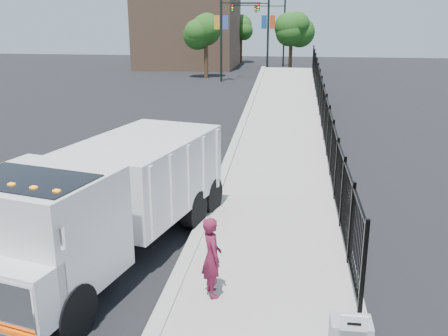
# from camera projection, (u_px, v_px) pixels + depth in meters

# --- Properties ---
(ground) EXTENTS (120.00, 120.00, 0.00)m
(ground) POSITION_uv_depth(u_px,v_px,m) (189.00, 257.00, 11.39)
(ground) COLOR black
(ground) RESTS_ON ground
(sidewalk) EXTENTS (3.55, 12.00, 0.12)m
(sidewalk) POSITION_uv_depth(u_px,v_px,m) (269.00, 310.00, 9.23)
(sidewalk) COLOR #9E998E
(sidewalk) RESTS_ON ground
(curb) EXTENTS (0.30, 12.00, 0.16)m
(curb) POSITION_uv_depth(u_px,v_px,m) (168.00, 301.00, 9.47)
(curb) COLOR #ADAAA3
(curb) RESTS_ON ground
(ramp) EXTENTS (3.95, 24.06, 3.19)m
(ramp) POSITION_uv_depth(u_px,v_px,m) (290.00, 121.00, 26.28)
(ramp) COLOR #9E998E
(ramp) RESTS_ON ground
(iron_fence) EXTENTS (0.10, 28.00, 1.80)m
(iron_fence) POSITION_uv_depth(u_px,v_px,m) (322.00, 119.00, 22.04)
(iron_fence) COLOR black
(iron_fence) RESTS_ON ground
(truck) EXTENTS (4.13, 8.05, 2.64)m
(truck) POSITION_uv_depth(u_px,v_px,m) (105.00, 198.00, 10.83)
(truck) COLOR black
(truck) RESTS_ON ground
(worker) EXTENTS (0.59, 0.69, 1.59)m
(worker) POSITION_uv_depth(u_px,v_px,m) (212.00, 257.00, 9.42)
(worker) COLOR maroon
(worker) RESTS_ON sidewalk
(arrow_sign) EXTENTS (0.35, 0.04, 0.22)m
(arrow_sign) POSITION_uv_depth(u_px,v_px,m) (354.00, 323.00, 6.43)
(arrow_sign) COLOR white
(arrow_sign) RESTS_ON utility_cabinet
(light_pole_0) EXTENTS (3.77, 0.22, 8.00)m
(light_pole_0) POSITION_uv_depth(u_px,v_px,m) (225.00, 28.00, 40.68)
(light_pole_0) COLOR black
(light_pole_0) RESTS_ON ground
(light_pole_1) EXTENTS (3.77, 0.22, 8.00)m
(light_pole_1) POSITION_uv_depth(u_px,v_px,m) (265.00, 27.00, 42.20)
(light_pole_1) COLOR black
(light_pole_1) RESTS_ON ground
(light_pole_2) EXTENTS (3.77, 0.22, 8.00)m
(light_pole_2) POSITION_uv_depth(u_px,v_px,m) (228.00, 26.00, 49.98)
(light_pole_2) COLOR black
(light_pole_2) RESTS_ON ground
(light_pole_3) EXTENTS (3.78, 0.22, 8.00)m
(light_pole_3) POSITION_uv_depth(u_px,v_px,m) (281.00, 25.00, 53.20)
(light_pole_3) COLOR black
(light_pole_3) RESTS_ON ground
(tree_0) EXTENTS (2.77, 2.77, 5.39)m
(tree_0) POSITION_uv_depth(u_px,v_px,m) (206.00, 32.00, 43.25)
(tree_0) COLOR #382314
(tree_0) RESTS_ON ground
(tree_1) EXTENTS (2.61, 2.61, 5.31)m
(tree_1) POSITION_uv_depth(u_px,v_px,m) (291.00, 31.00, 46.85)
(tree_1) COLOR #382314
(tree_1) RESTS_ON ground
(tree_2) EXTENTS (2.52, 2.52, 5.26)m
(tree_2) POSITION_uv_depth(u_px,v_px,m) (241.00, 28.00, 58.07)
(tree_2) COLOR #382314
(tree_2) RESTS_ON ground
(building) EXTENTS (10.00, 10.00, 8.00)m
(building) POSITION_uv_depth(u_px,v_px,m) (189.00, 29.00, 53.09)
(building) COLOR #8C664C
(building) RESTS_ON ground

